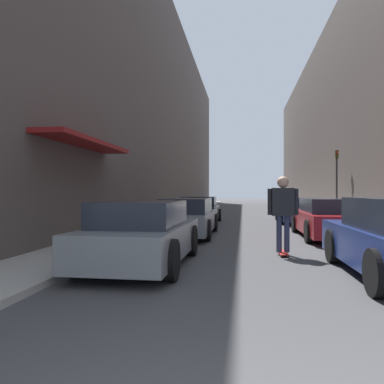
% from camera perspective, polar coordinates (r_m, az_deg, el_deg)
% --- Properties ---
extents(ground, '(115.99, 115.99, 0.00)m').
position_cam_1_polar(ground, '(22.16, 8.83, -3.85)').
color(ground, '#424244').
extents(curb_strip_left, '(1.80, 52.72, 0.12)m').
position_cam_1_polar(curb_strip_left, '(27.70, -0.44, -2.95)').
color(curb_strip_left, '#A3A099').
rests_on(curb_strip_left, ground).
extents(curb_strip_right, '(1.80, 52.72, 0.12)m').
position_cam_1_polar(curb_strip_right, '(27.83, 17.65, -2.94)').
color(curb_strip_right, '#A3A099').
rests_on(curb_strip_right, ground).
extents(building_row_left, '(4.90, 52.72, 14.83)m').
position_cam_1_polar(building_row_left, '(28.83, -6.28, 11.87)').
color(building_row_left, '#564C47').
rests_on(building_row_left, ground).
extents(building_row_right, '(4.90, 52.72, 13.08)m').
position_cam_1_polar(building_row_right, '(28.87, 23.42, 10.08)').
color(building_row_right, '#564C47').
rests_on(building_row_right, ground).
extents(parked_car_left_0, '(1.86, 4.11, 1.32)m').
position_cam_1_polar(parked_car_left_0, '(7.71, -7.55, -6.39)').
color(parked_car_left_0, gray).
rests_on(parked_car_left_0, ground).
extents(parked_car_left_1, '(1.85, 4.74, 1.28)m').
position_cam_1_polar(parked_car_left_1, '(12.88, -0.71, -3.90)').
color(parked_car_left_1, gray).
rests_on(parked_car_left_1, ground).
extents(parked_car_left_2, '(1.91, 4.47, 1.27)m').
position_cam_1_polar(parked_car_left_2, '(18.08, 1.15, -2.80)').
color(parked_car_left_2, '#232326').
rests_on(parked_car_left_2, ground).
extents(parked_car_right_1, '(2.05, 4.74, 1.29)m').
position_cam_1_polar(parked_car_right_1, '(13.04, 20.36, -3.80)').
color(parked_car_right_1, maroon).
rests_on(parked_car_right_1, ground).
extents(parked_car_right_2, '(2.07, 4.74, 1.23)m').
position_cam_1_polar(parked_car_right_2, '(18.94, 16.10, -2.69)').
color(parked_car_right_2, navy).
rests_on(parked_car_right_2, ground).
extents(skateboarder, '(0.72, 0.78, 1.87)m').
position_cam_1_polar(skateboarder, '(9.13, 13.69, -2.15)').
color(skateboarder, '#B2231E').
rests_on(skateboarder, ground).
extents(traffic_light, '(0.16, 0.22, 3.67)m').
position_cam_1_polar(traffic_light, '(22.11, 21.19, 2.30)').
color(traffic_light, '#2D2D2D').
rests_on(traffic_light, curb_strip_right).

